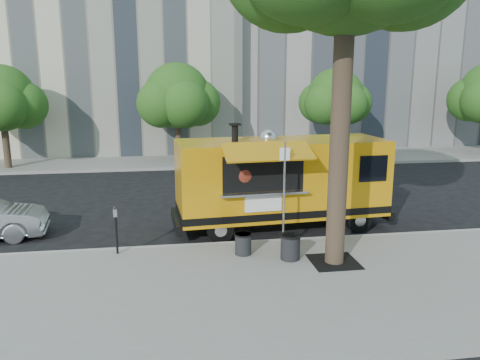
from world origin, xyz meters
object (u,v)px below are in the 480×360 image
at_px(sign_post, 284,188).
at_px(food_truck, 281,180).
at_px(far_tree_c, 335,97).
at_px(trash_bin_left, 290,246).
at_px(far_tree_a, 1,98).
at_px(parking_meter, 116,224).
at_px(far_tree_b, 177,96).
at_px(trash_bin_right, 243,243).

distance_m(sign_post, food_truck, 2.17).
xyz_separation_m(far_tree_c, sign_post, (-6.45, -13.95, -1.87)).
distance_m(far_tree_c, trash_bin_left, 16.50).
xyz_separation_m(far_tree_a, trash_bin_left, (11.53, -14.73, -3.27)).
bearing_deg(parking_meter, far_tree_b, 81.90).
distance_m(far_tree_a, far_tree_b, 9.01).
height_order(far_tree_c, food_truck, far_tree_c).
height_order(far_tree_a, trash_bin_right, far_tree_a).
height_order(far_tree_a, far_tree_c, far_tree_a).
bearing_deg(food_truck, trash_bin_left, -102.56).
height_order(sign_post, trash_bin_right, sign_post).
height_order(sign_post, parking_meter, sign_post).
xyz_separation_m(far_tree_a, sign_post, (11.55, -13.85, -1.93)).
relative_size(far_tree_a, sign_post, 1.79).
bearing_deg(far_tree_b, far_tree_c, -1.91).
bearing_deg(food_truck, sign_post, -105.33).
xyz_separation_m(sign_post, food_truck, (0.42, 2.12, -0.24)).
relative_size(far_tree_b, parking_meter, 4.12).
distance_m(parking_meter, food_truck, 5.36).
bearing_deg(sign_post, trash_bin_left, -91.60).
relative_size(far_tree_a, far_tree_b, 0.97).
distance_m(far_tree_a, far_tree_c, 18.00).
relative_size(far_tree_b, sign_post, 1.83).
xyz_separation_m(far_tree_a, food_truck, (11.97, -11.73, -2.16)).
bearing_deg(trash_bin_left, far_tree_b, 99.48).
bearing_deg(parking_meter, far_tree_c, 51.34).
bearing_deg(far_tree_c, far_tree_a, -179.68).
bearing_deg(sign_post, parking_meter, 177.48).
relative_size(parking_meter, food_truck, 0.19).
bearing_deg(sign_post, food_truck, 78.79).
xyz_separation_m(far_tree_c, food_truck, (-6.03, -11.83, -2.11)).
height_order(far_tree_c, trash_bin_right, far_tree_c).
bearing_deg(far_tree_c, trash_bin_left, -113.59).
height_order(sign_post, trash_bin_left, sign_post).
distance_m(far_tree_b, far_tree_c, 9.01).
distance_m(sign_post, parking_meter, 4.64).
bearing_deg(far_tree_b, far_tree_a, -177.46).
bearing_deg(sign_post, trash_bin_right, -163.63).
distance_m(far_tree_c, food_truck, 13.45).
xyz_separation_m(far_tree_b, sign_post, (2.55, -14.25, -1.98)).
relative_size(trash_bin_left, trash_bin_right, 1.14).
xyz_separation_m(far_tree_b, trash_bin_right, (1.36, -14.60, -3.37)).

